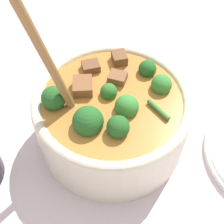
{
  "coord_description": "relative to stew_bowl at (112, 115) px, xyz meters",
  "views": [
    {
      "loc": [
        -0.26,
        0.14,
        0.45
      ],
      "look_at": [
        0.0,
        0.0,
        0.07
      ],
      "focal_mm": 50.0,
      "sensor_mm": 36.0,
      "label": 1
    }
  ],
  "objects": [
    {
      "name": "ground_plane",
      "position": [
        -0.0,
        -0.0,
        -0.06
      ],
      "size": [
        4.0,
        4.0,
        0.0
      ],
      "primitive_type": "plane",
      "color": "silver"
    },
    {
      "name": "stew_bowl",
      "position": [
        0.0,
        0.0,
        0.0
      ],
      "size": [
        0.24,
        0.24,
        0.3
      ],
      "color": "beige",
      "rests_on": "ground_plane"
    }
  ]
}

